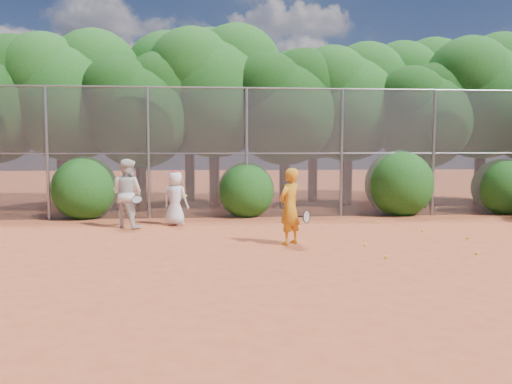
{
  "coord_description": "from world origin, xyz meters",
  "views": [
    {
      "loc": [
        -2.0,
        -9.46,
        2.15
      ],
      "look_at": [
        -1.0,
        2.5,
        1.1
      ],
      "focal_mm": 35.0,
      "sensor_mm": 36.0,
      "label": 1
    }
  ],
  "objects": [
    {
      "name": "tree_3",
      "position": [
        -1.94,
        8.84,
        4.4
      ],
      "size": [
        4.89,
        4.26,
        6.7
      ],
      "color": "black",
      "rests_on": "ground"
    },
    {
      "name": "player_white",
      "position": [
        -4.36,
        4.21,
        0.93
      ],
      "size": [
        1.13,
        1.05,
        1.87
      ],
      "rotation": [
        0.0,
        0.0,
        2.66
      ],
      "color": "silver",
      "rests_on": "ground"
    },
    {
      "name": "ball_1",
      "position": [
        4.0,
        1.79,
        0.03
      ],
      "size": [
        0.07,
        0.07,
        0.07
      ],
      "primitive_type": "sphere",
      "color": "#C4E429",
      "rests_on": "ground"
    },
    {
      "name": "bush_1",
      "position": [
        -1.0,
        6.3,
        0.9
      ],
      "size": [
        1.8,
        1.8,
        1.8
      ],
      "primitive_type": "sphere",
      "color": "#144A12",
      "rests_on": "ground"
    },
    {
      "name": "bush_0",
      "position": [
        -6.0,
        6.3,
        1.0
      ],
      "size": [
        2.0,
        2.0,
        2.0
      ],
      "primitive_type": "sphere",
      "color": "#144A12",
      "rests_on": "ground"
    },
    {
      "name": "ball_0",
      "position": [
        3.31,
        0.11,
        0.03
      ],
      "size": [
        0.07,
        0.07,
        0.07
      ],
      "primitive_type": "sphere",
      "color": "#C4E429",
      "rests_on": "ground"
    },
    {
      "name": "ground",
      "position": [
        0.0,
        0.0,
        0.0
      ],
      "size": [
        80.0,
        80.0,
        0.0
      ],
      "primitive_type": "plane",
      "color": "#AC4726",
      "rests_on": "ground"
    },
    {
      "name": "tree_10",
      "position": [
        -2.93,
        11.05,
        4.63
      ],
      "size": [
        5.15,
        4.48,
        7.06
      ],
      "color": "black",
      "rests_on": "ground"
    },
    {
      "name": "bush_3",
      "position": [
        7.5,
        6.3,
        0.95
      ],
      "size": [
        1.9,
        1.9,
        1.9
      ],
      "primitive_type": "sphere",
      "color": "#144A12",
      "rests_on": "ground"
    },
    {
      "name": "bush_2",
      "position": [
        4.0,
        6.3,
        1.1
      ],
      "size": [
        2.2,
        2.2,
        2.2
      ],
      "primitive_type": "sphere",
      "color": "#144A12",
      "rests_on": "ground"
    },
    {
      "name": "tree_1",
      "position": [
        -6.94,
        8.54,
        4.16
      ],
      "size": [
        4.64,
        4.03,
        6.35
      ],
      "color": "black",
      "rests_on": "ground"
    },
    {
      "name": "player_yellow",
      "position": [
        -0.33,
        1.5,
        0.86
      ],
      "size": [
        0.83,
        0.73,
        1.72
      ],
      "rotation": [
        0.0,
        0.0,
        3.92
      ],
      "color": "orange",
      "rests_on": "ground"
    },
    {
      "name": "player_teen",
      "position": [
        -3.09,
        4.53,
        0.77
      ],
      "size": [
        0.88,
        0.75,
        1.55
      ],
      "rotation": [
        0.0,
        0.0,
        2.7
      ],
      "color": "white",
      "rests_on": "ground"
    },
    {
      "name": "ball_5",
      "position": [
        2.71,
        4.42,
        0.03
      ],
      "size": [
        0.07,
        0.07,
        0.07
      ],
      "primitive_type": "sphere",
      "color": "#C4E429",
      "rests_on": "ground"
    },
    {
      "name": "tree_11",
      "position": [
        2.06,
        10.64,
        4.16
      ],
      "size": [
        4.64,
        4.03,
        6.35
      ],
      "color": "black",
      "rests_on": "ground"
    },
    {
      "name": "tree_2",
      "position": [
        -4.45,
        7.83,
        3.58
      ],
      "size": [
        3.99,
        3.47,
        5.47
      ],
      "color": "black",
      "rests_on": "ground"
    },
    {
      "name": "ball_6",
      "position": [
        3.34,
        2.87,
        0.03
      ],
      "size": [
        0.07,
        0.07,
        0.07
      ],
      "primitive_type": "sphere",
      "color": "#C4E429",
      "rests_on": "ground"
    },
    {
      "name": "tree_4",
      "position": [
        0.55,
        8.24,
        3.76
      ],
      "size": [
        4.19,
        3.64,
        5.73
      ],
      "color": "black",
      "rests_on": "ground"
    },
    {
      "name": "tree_6",
      "position": [
        5.55,
        8.03,
        3.47
      ],
      "size": [
        3.86,
        3.36,
        5.29
      ],
      "color": "black",
      "rests_on": "ground"
    },
    {
      "name": "tree_5",
      "position": [
        3.06,
        9.04,
        4.05
      ],
      "size": [
        4.51,
        3.92,
        6.17
      ],
      "color": "black",
      "rests_on": "ground"
    },
    {
      "name": "ball_4",
      "position": [
        1.31,
        1.15,
        0.03
      ],
      "size": [
        0.07,
        0.07,
        0.07
      ],
      "primitive_type": "sphere",
      "color": "#C4E429",
      "rests_on": "ground"
    },
    {
      "name": "tree_12",
      "position": [
        6.56,
        11.24,
        4.51
      ],
      "size": [
        5.02,
        4.37,
        6.88
      ],
      "color": "black",
      "rests_on": "ground"
    },
    {
      "name": "tree_9",
      "position": [
        -7.94,
        10.84,
        4.34
      ],
      "size": [
        4.83,
        4.2,
        6.62
      ],
      "color": "black",
      "rests_on": "ground"
    },
    {
      "name": "ball_2",
      "position": [
        1.33,
        -0.1,
        0.03
      ],
      "size": [
        0.07,
        0.07,
        0.07
      ],
      "primitive_type": "sphere",
      "color": "#C4E429",
      "rests_on": "ground"
    },
    {
      "name": "tree_7",
      "position": [
        8.06,
        8.64,
        4.28
      ],
      "size": [
        4.77,
        4.14,
        6.53
      ],
      "color": "black",
      "rests_on": "ground"
    },
    {
      "name": "fence_back",
      "position": [
        -0.12,
        6.0,
        2.05
      ],
      "size": [
        20.05,
        0.09,
        4.03
      ],
      "color": "gray",
      "rests_on": "ground"
    }
  ]
}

